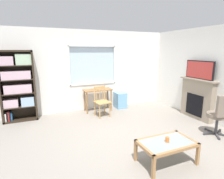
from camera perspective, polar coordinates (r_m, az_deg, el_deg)
ground at (r=4.29m, az=3.29°, el=-15.36°), size 6.40×5.97×0.02m
wall_back_with_window at (r=6.16m, az=-7.10°, el=5.55°), size 5.40×0.15×2.59m
wall_right at (r=5.66m, az=29.36°, el=3.75°), size 0.12×5.17×2.59m
bookshelf at (r=5.72m, az=-27.08°, el=1.58°), size 0.90×0.38×1.97m
desk_under_window at (r=6.00m, az=-4.41°, el=-1.21°), size 0.91×0.40×0.72m
wooden_chair at (r=5.54m, az=-3.20°, el=-3.65°), size 0.47×0.45×0.90m
plastic_drawer_unit at (r=6.43m, az=2.55°, el=-3.26°), size 0.35×0.40×0.53m
fireplace at (r=5.91m, az=24.74°, el=-2.55°), size 0.26×1.14×1.16m
tv at (r=5.76m, az=25.35°, el=5.51°), size 0.06×0.91×0.51m
office_chair at (r=4.90m, az=30.45°, el=-6.38°), size 0.58×0.62×1.00m
coffee_table at (r=3.50m, az=16.47°, el=-16.00°), size 0.97×0.59×0.40m
sippy_cup at (r=3.45m, az=16.67°, el=-14.53°), size 0.07×0.07×0.09m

